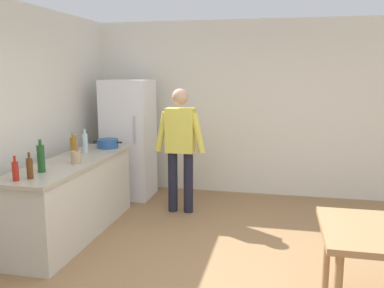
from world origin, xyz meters
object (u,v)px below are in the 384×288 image
(refrigerator, at_px, (129,139))
(cooking_pot, at_px, (108,143))
(bottle_oil_amber, at_px, (73,146))
(person, at_px, (180,142))
(utensil_jar, at_px, (76,156))
(bottle_beer_brown, at_px, (30,168))
(bottle_wine_green, at_px, (41,158))
(bottle_sauce_red, at_px, (15,171))
(bottle_water_clear, at_px, (85,143))

(refrigerator, bearing_deg, cooking_pot, -91.13)
(refrigerator, height_order, bottle_oil_amber, refrigerator)
(person, height_order, utensil_jar, person)
(utensil_jar, bearing_deg, bottle_oil_amber, 121.74)
(bottle_beer_brown, bearing_deg, utensil_jar, 81.80)
(bottle_oil_amber, distance_m, bottle_beer_brown, 1.11)
(utensil_jar, bearing_deg, refrigerator, 90.90)
(bottle_wine_green, bearing_deg, cooking_pot, 85.87)
(bottle_wine_green, xyz_separation_m, bottle_oil_amber, (-0.10, 0.85, -0.03))
(bottle_sauce_red, bearing_deg, person, 60.60)
(refrigerator, height_order, person, refrigerator)
(bottle_water_clear, bearing_deg, bottle_sauce_red, -90.04)
(cooking_pot, relative_size, bottle_water_clear, 1.33)
(utensil_jar, relative_size, bottle_oil_amber, 1.14)
(bottle_sauce_red, bearing_deg, bottle_oil_amber, 92.38)
(cooking_pot, distance_m, utensil_jar, 0.97)
(bottle_sauce_red, xyz_separation_m, bottle_water_clear, (0.00, 1.42, 0.03))
(person, xyz_separation_m, bottle_beer_brown, (-1.03, -1.88, 0.03))
(cooking_pot, height_order, bottle_sauce_red, bottle_sauce_red)
(utensil_jar, height_order, bottle_sauce_red, utensil_jar)
(person, xyz_separation_m, bottle_oil_amber, (-1.16, -0.78, 0.04))
(utensil_jar, height_order, bottle_water_clear, utensil_jar)
(utensil_jar, height_order, bottle_oil_amber, utensil_jar)
(utensil_jar, xyz_separation_m, bottle_wine_green, (-0.14, -0.45, 0.07))
(refrigerator, bearing_deg, bottle_sauce_red, -93.73)
(person, xyz_separation_m, bottle_water_clear, (-1.11, -0.56, 0.05))
(refrigerator, height_order, bottle_sauce_red, refrigerator)
(refrigerator, xyz_separation_m, utensil_jar, (0.03, -1.72, 0.08))
(refrigerator, relative_size, bottle_oil_amber, 6.43)
(refrigerator, xyz_separation_m, bottle_water_clear, (-0.16, -1.11, 0.13))
(cooking_pot, distance_m, bottle_sauce_red, 1.79)
(bottle_sauce_red, relative_size, bottle_oil_amber, 0.86)
(refrigerator, distance_m, bottle_wine_green, 2.18)
(utensil_jar, bearing_deg, bottle_sauce_red, -103.36)
(utensil_jar, distance_m, bottle_wine_green, 0.48)
(bottle_wine_green, distance_m, bottle_beer_brown, 0.27)
(person, bearing_deg, cooking_pot, -168.29)
(bottle_sauce_red, xyz_separation_m, bottle_wine_green, (0.05, 0.36, 0.05))
(refrigerator, height_order, cooking_pot, refrigerator)
(person, relative_size, bottle_sauce_red, 7.08)
(cooking_pot, distance_m, bottle_beer_brown, 1.69)
(cooking_pot, bearing_deg, bottle_oil_amber, -109.10)
(cooking_pot, bearing_deg, bottle_beer_brown, -92.08)
(refrigerator, xyz_separation_m, bottle_wine_green, (-0.12, -2.18, 0.15))
(bottle_oil_amber, height_order, bottle_water_clear, bottle_water_clear)
(bottle_sauce_red, distance_m, bottle_oil_amber, 1.20)
(refrigerator, height_order, bottle_wine_green, refrigerator)
(refrigerator, distance_m, utensil_jar, 1.72)
(bottle_oil_amber, bearing_deg, bottle_beer_brown, -82.84)
(refrigerator, relative_size, cooking_pot, 4.50)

